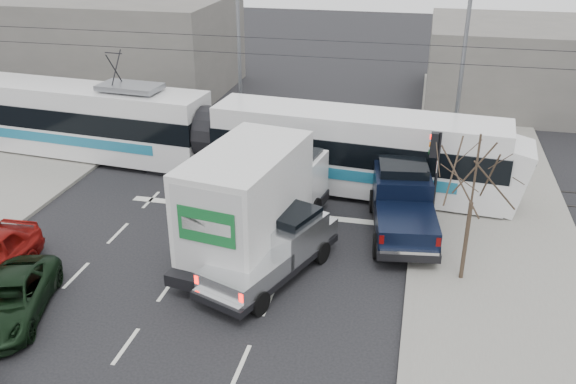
% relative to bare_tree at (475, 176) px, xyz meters
% --- Properties ---
extents(ground, '(120.00, 120.00, 0.00)m').
position_rel_bare_tree_xyz_m(ground, '(-7.60, -2.50, -3.79)').
color(ground, black).
rests_on(ground, ground).
extents(sidewalk_right, '(6.00, 60.00, 0.15)m').
position_rel_bare_tree_xyz_m(sidewalk_right, '(1.40, -2.50, -3.72)').
color(sidewalk_right, gray).
rests_on(sidewalk_right, ground).
extents(rails, '(60.00, 1.60, 0.03)m').
position_rel_bare_tree_xyz_m(rails, '(-7.60, 7.50, -3.78)').
color(rails, '#33302D').
rests_on(rails, ground).
extents(building_left, '(14.00, 10.00, 6.00)m').
position_rel_bare_tree_xyz_m(building_left, '(-21.60, 19.50, -0.79)').
color(building_left, slate).
rests_on(building_left, ground).
extents(building_right, '(12.00, 10.00, 5.00)m').
position_rel_bare_tree_xyz_m(building_right, '(4.40, 21.50, -1.29)').
color(building_right, slate).
rests_on(building_right, ground).
extents(bare_tree, '(2.40, 2.40, 5.00)m').
position_rel_bare_tree_xyz_m(bare_tree, '(0.00, 0.00, 0.00)').
color(bare_tree, '#47382B').
rests_on(bare_tree, ground).
extents(traffic_signal, '(0.44, 0.44, 3.60)m').
position_rel_bare_tree_xyz_m(traffic_signal, '(-1.13, 4.00, -1.05)').
color(traffic_signal, black).
rests_on(traffic_signal, ground).
extents(street_lamp_near, '(2.38, 0.25, 9.00)m').
position_rel_bare_tree_xyz_m(street_lamp_near, '(-0.29, 11.50, 1.32)').
color(street_lamp_near, slate).
rests_on(street_lamp_near, ground).
extents(street_lamp_far, '(2.38, 0.25, 9.00)m').
position_rel_bare_tree_xyz_m(street_lamp_far, '(-11.79, 13.50, 1.32)').
color(street_lamp_far, slate).
rests_on(street_lamp_far, ground).
extents(catenary, '(60.00, 0.20, 7.00)m').
position_rel_bare_tree_xyz_m(catenary, '(-7.60, 7.50, 0.09)').
color(catenary, black).
rests_on(catenary, ground).
extents(tram, '(25.88, 4.87, 5.26)m').
position_rel_bare_tree_xyz_m(tram, '(-11.02, 6.92, -1.93)').
color(tram, white).
rests_on(tram, ground).
extents(silver_pickup, '(3.86, 6.00, 2.07)m').
position_rel_bare_tree_xyz_m(silver_pickup, '(-6.06, -0.85, -2.76)').
color(silver_pickup, black).
rests_on(silver_pickup, ground).
extents(box_truck, '(4.02, 8.36, 4.01)m').
position_rel_bare_tree_xyz_m(box_truck, '(-7.16, 0.59, -1.81)').
color(box_truck, black).
rests_on(box_truck, ground).
extents(navy_pickup, '(2.86, 6.01, 2.43)m').
position_rel_bare_tree_xyz_m(navy_pickup, '(-2.15, 3.20, -2.59)').
color(navy_pickup, black).
rests_on(navy_pickup, ground).
extents(green_car, '(3.26, 4.89, 1.25)m').
position_rel_bare_tree_xyz_m(green_car, '(-13.27, -4.96, -3.17)').
color(green_car, black).
rests_on(green_car, ground).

